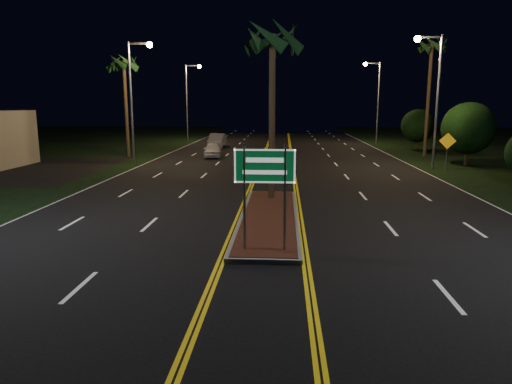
# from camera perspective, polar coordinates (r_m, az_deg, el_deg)

# --- Properties ---
(ground) EXTENTS (120.00, 120.00, 0.00)m
(ground) POSITION_cam_1_polar(r_m,az_deg,el_deg) (11.36, 0.44, -12.32)
(ground) COLOR black
(ground) RESTS_ON ground
(median_island) EXTENTS (2.25, 10.25, 0.17)m
(median_island) POSITION_cam_1_polar(r_m,az_deg,el_deg) (17.98, 1.63, -3.22)
(median_island) COLOR gray
(median_island) RESTS_ON ground
(highway_sign) EXTENTS (1.80, 0.08, 3.20)m
(highway_sign) POSITION_cam_1_polar(r_m,az_deg,el_deg) (13.40, 1.09, 2.00)
(highway_sign) COLOR gray
(highway_sign) RESTS_ON ground
(streetlight_left_mid) EXTENTS (1.91, 0.44, 9.00)m
(streetlight_left_mid) POSITION_cam_1_polar(r_m,az_deg,el_deg) (36.21, -14.83, 12.47)
(streetlight_left_mid) COLOR gray
(streetlight_left_mid) RESTS_ON ground
(streetlight_left_far) EXTENTS (1.91, 0.44, 9.00)m
(streetlight_left_far) POSITION_cam_1_polar(r_m,az_deg,el_deg) (55.57, -8.29, 12.08)
(streetlight_left_far) COLOR gray
(streetlight_left_far) RESTS_ON ground
(streetlight_right_mid) EXTENTS (1.91, 0.44, 9.00)m
(streetlight_right_mid) POSITION_cam_1_polar(r_m,az_deg,el_deg) (33.97, 21.22, 12.23)
(streetlight_right_mid) COLOR gray
(streetlight_right_mid) RESTS_ON ground
(streetlight_right_far) EXTENTS (1.91, 0.44, 9.00)m
(streetlight_right_far) POSITION_cam_1_polar(r_m,az_deg,el_deg) (53.39, 14.67, 11.89)
(streetlight_right_far) COLOR gray
(streetlight_right_far) RESTS_ON ground
(palm_median) EXTENTS (2.40, 2.40, 8.30)m
(palm_median) POSITION_cam_1_polar(r_m,az_deg,el_deg) (21.11, 2.07, 18.55)
(palm_median) COLOR #382819
(palm_median) RESTS_ON ground
(palm_left_far) EXTENTS (2.40, 2.40, 8.80)m
(palm_left_far) POSITION_cam_1_polar(r_m,az_deg,el_deg) (40.80, -16.20, 15.14)
(palm_left_far) COLOR #382819
(palm_left_far) RESTS_ON ground
(palm_right_far) EXTENTS (2.40, 2.40, 10.30)m
(palm_right_far) POSITION_cam_1_polar(r_m,az_deg,el_deg) (42.49, 21.13, 16.57)
(palm_right_far) COLOR #382819
(palm_right_far) RESTS_ON ground
(shrub_mid) EXTENTS (3.78, 3.78, 4.62)m
(shrub_mid) POSITION_cam_1_polar(r_m,az_deg,el_deg) (37.00, 25.01, 7.23)
(shrub_mid) COLOR #382819
(shrub_mid) RESTS_ON ground
(shrub_far) EXTENTS (3.24, 3.24, 3.96)m
(shrub_far) POSITION_cam_1_polar(r_m,az_deg,el_deg) (48.32, 19.58, 7.80)
(shrub_far) COLOR #382819
(shrub_far) RESTS_ON ground
(car_near) EXTENTS (2.37, 4.54, 1.45)m
(car_near) POSITION_cam_1_polar(r_m,az_deg,el_deg) (39.15, -5.41, 5.42)
(car_near) COLOR silver
(car_near) RESTS_ON ground
(car_far) EXTENTS (2.17, 4.95, 1.64)m
(car_far) POSITION_cam_1_polar(r_m,az_deg,el_deg) (48.22, -4.89, 6.58)
(car_far) COLOR #A9AAB3
(car_far) RESTS_ON ground
(warning_sign) EXTENTS (1.07, 0.22, 2.59)m
(warning_sign) POSITION_cam_1_polar(r_m,az_deg,el_deg) (33.25, 22.79, 5.30)
(warning_sign) COLOR gray
(warning_sign) RESTS_ON ground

